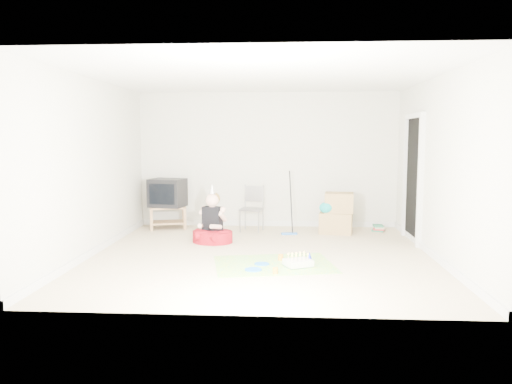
# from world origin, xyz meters

# --- Properties ---
(ground) EXTENTS (5.00, 5.00, 0.00)m
(ground) POSITION_xyz_m (0.00, 0.00, 0.00)
(ground) COLOR beige
(ground) RESTS_ON ground
(doorway_recess) EXTENTS (0.02, 0.90, 2.05)m
(doorway_recess) POSITION_xyz_m (2.48, 1.20, 1.02)
(doorway_recess) COLOR black
(doorway_recess) RESTS_ON ground
(tv_stand) EXTENTS (0.76, 0.58, 0.42)m
(tv_stand) POSITION_xyz_m (-1.89, 2.09, 0.25)
(tv_stand) COLOR #9A6F45
(tv_stand) RESTS_ON ground
(crt_tv) EXTENTS (0.70, 0.62, 0.53)m
(crt_tv) POSITION_xyz_m (-1.89, 2.09, 0.69)
(crt_tv) COLOR black
(crt_tv) RESTS_ON tv_stand
(folding_chair) EXTENTS (0.46, 0.44, 0.86)m
(folding_chair) POSITION_xyz_m (-0.27, 1.90, 0.42)
(folding_chair) COLOR gray
(folding_chair) RESTS_ON ground
(cardboard_boxes) EXTENTS (0.65, 0.53, 0.74)m
(cardboard_boxes) POSITION_xyz_m (1.28, 1.83, 0.35)
(cardboard_boxes) COLOR #A78551
(cardboard_boxes) RESTS_ON ground
(floor_mop) EXTENTS (0.29, 0.38, 1.13)m
(floor_mop) POSITION_xyz_m (0.42, 1.64, 0.26)
(floor_mop) COLOR blue
(floor_mop) RESTS_ON ground
(book_pile) EXTENTS (0.28, 0.32, 0.12)m
(book_pile) POSITION_xyz_m (2.10, 2.08, 0.06)
(book_pile) COLOR #25704D
(book_pile) RESTS_ON ground
(seated_woman) EXTENTS (0.85, 0.85, 0.98)m
(seated_woman) POSITION_xyz_m (-0.85, 0.89, 0.21)
(seated_woman) COLOR maroon
(seated_woman) RESTS_ON ground
(party_mat) EXTENTS (1.79, 1.44, 0.01)m
(party_mat) POSITION_xyz_m (0.20, -0.50, 0.00)
(party_mat) COLOR #EE3279
(party_mat) RESTS_ON ground
(birthday_cake) EXTENTS (0.43, 0.40, 0.16)m
(birthday_cake) POSITION_xyz_m (0.53, -0.60, 0.05)
(birthday_cake) COLOR silver
(birthday_cake) RESTS_ON party_mat
(blue_plate_near) EXTENTS (0.24, 0.24, 0.01)m
(blue_plate_near) POSITION_xyz_m (0.04, -0.53, 0.01)
(blue_plate_near) COLOR blue
(blue_plate_near) RESTS_ON party_mat
(blue_plate_far) EXTENTS (0.26, 0.26, 0.01)m
(blue_plate_far) POSITION_xyz_m (-0.06, -0.83, 0.01)
(blue_plate_far) COLOR blue
(blue_plate_far) RESTS_ON party_mat
(orange_cup_near) EXTENTS (0.08, 0.08, 0.09)m
(orange_cup_near) POSITION_xyz_m (0.29, -0.29, 0.05)
(orange_cup_near) COLOR orange
(orange_cup_near) RESTS_ON party_mat
(orange_cup_far) EXTENTS (0.08, 0.08, 0.08)m
(orange_cup_far) POSITION_xyz_m (0.23, -0.98, 0.04)
(orange_cup_far) COLOR orange
(orange_cup_far) RESTS_ON party_mat
(blue_party_hat) EXTENTS (0.13, 0.13, 0.18)m
(blue_party_hat) POSITION_xyz_m (0.69, -0.52, 0.09)
(blue_party_hat) COLOR #1926B3
(blue_party_hat) RESTS_ON party_mat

